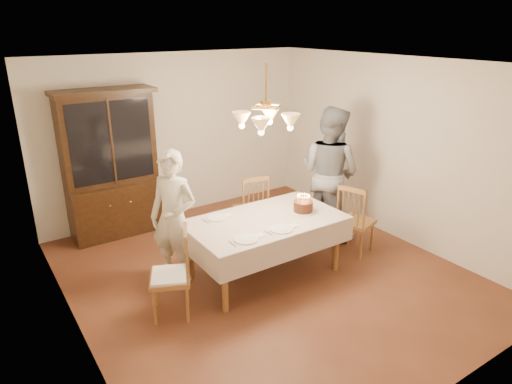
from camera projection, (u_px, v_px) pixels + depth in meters
ground at (265, 273)px, 5.83m from camera, size 5.00×5.00×0.00m
room_shell at (266, 154)px, 5.27m from camera, size 5.00×5.00×5.00m
dining_table at (265, 225)px, 5.59m from camera, size 1.90×1.10×0.76m
china_hutch at (111, 167)px, 6.62m from camera, size 1.38×0.54×2.16m
chair_far_side at (251, 210)px, 6.65m from camera, size 0.51×0.49×1.00m
chair_left_end at (171, 277)px, 4.87m from camera, size 0.57×0.58×1.00m
chair_right_end at (355, 223)px, 6.23m from camera, size 0.54×0.55×1.00m
elderly_woman at (174, 218)px, 5.42m from camera, size 0.67×0.72×1.65m
adult_in_grey at (329, 173)px, 6.61m from camera, size 0.94×1.09×1.93m
birthday_cake at (303, 207)px, 5.75m from camera, size 0.30×0.30×0.23m
place_setting_near_left at (247, 239)px, 5.04m from camera, size 0.42×0.27×0.02m
place_setting_near_right at (282, 229)px, 5.28m from camera, size 0.42×0.27×0.02m
place_setting_far_left at (218, 217)px, 5.59m from camera, size 0.39×0.24×0.02m
chandelier at (266, 120)px, 5.14m from camera, size 0.62×0.62×0.73m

